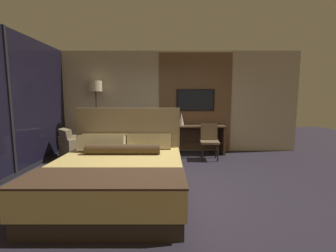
{
  "coord_description": "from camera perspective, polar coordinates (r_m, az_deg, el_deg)",
  "views": [
    {
      "loc": [
        -0.05,
        -3.78,
        1.5
      ],
      "look_at": [
        -0.05,
        0.9,
        0.92
      ],
      "focal_mm": 24.0,
      "sensor_mm": 36.0,
      "label": 1
    }
  ],
  "objects": [
    {
      "name": "bed",
      "position": [
        3.57,
        -12.67,
        -11.95
      ],
      "size": [
        1.95,
        2.11,
        1.32
      ],
      "color": "#33281E",
      "rests_on": "ground_plane"
    },
    {
      "name": "wall_back_tv_panel",
      "position": [
        6.37,
        1.17,
        6.13
      ],
      "size": [
        7.2,
        0.09,
        2.8
      ],
      "color": "#BCAD8E",
      "rests_on": "ground_plane"
    },
    {
      "name": "desk",
      "position": [
        6.2,
        7.04,
        -2.18
      ],
      "size": [
        1.52,
        0.55,
        0.78
      ],
      "color": "brown",
      "rests_on": "ground_plane"
    },
    {
      "name": "desk_chair",
      "position": [
        5.67,
        10.39,
        -2.97
      ],
      "size": [
        0.48,
        0.48,
        0.89
      ],
      "rotation": [
        0.0,
        0.0,
        -0.07
      ],
      "color": "brown",
      "rests_on": "ground_plane"
    },
    {
      "name": "tv",
      "position": [
        6.34,
        6.92,
        6.59
      ],
      "size": [
        1.05,
        0.04,
        0.59
      ],
      "color": "black"
    },
    {
      "name": "wall_left_window",
      "position": [
        5.12,
        -35.34,
        3.78
      ],
      "size": [
        0.06,
        6.0,
        2.8
      ],
      "color": "black",
      "rests_on": "ground_plane"
    },
    {
      "name": "ground_plane",
      "position": [
        4.06,
        0.68,
        -14.64
      ],
      "size": [
        16.0,
        16.0,
        0.0
      ],
      "primitive_type": "plane",
      "color": "#28232D"
    },
    {
      "name": "floor_lamp",
      "position": [
        6.42,
        -17.91,
        8.16
      ],
      "size": [
        0.34,
        0.34,
        1.97
      ],
      "color": "#282623",
      "rests_on": "ground_plane"
    },
    {
      "name": "vase_tall",
      "position": [
        6.16,
        3.37,
        1.85
      ],
      "size": [
        0.15,
        0.15,
        0.34
      ],
      "color": "silver",
      "rests_on": "desk"
    },
    {
      "name": "armchair_by_window",
      "position": [
        6.11,
        -22.25,
        -5.16
      ],
      "size": [
        0.98,
        0.98,
        0.77
      ],
      "rotation": [
        0.0,
        0.0,
        2.34
      ],
      "color": "#998460",
      "rests_on": "ground_plane"
    }
  ]
}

